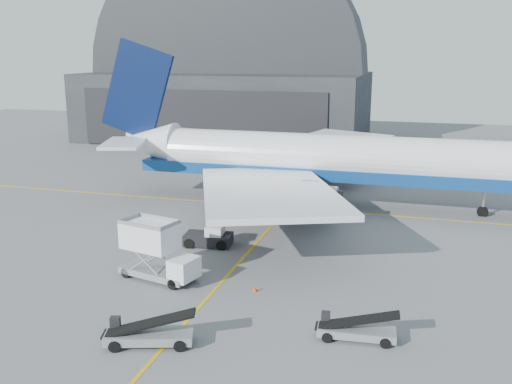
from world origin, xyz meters
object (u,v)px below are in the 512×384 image
(catering_truck, at_px, (156,251))
(belt_loader_b, at_px, (356,330))
(airliner, at_px, (315,159))
(pushback_tug, at_px, (210,237))
(belt_loader_a, at_px, (148,334))

(catering_truck, distance_m, belt_loader_b, 15.55)
(catering_truck, height_order, belt_loader_b, catering_truck)
(airliner, xyz_separation_m, belt_loader_b, (7.73, -28.40, -4.32))
(pushback_tug, relative_size, belt_loader_b, 0.88)
(airliner, bearing_deg, catering_truck, -106.48)
(pushback_tug, height_order, belt_loader_a, belt_loader_a)
(airliner, height_order, pushback_tug, airliner)
(airliner, height_order, belt_loader_a, airliner)
(belt_loader_a, bearing_deg, airliner, 66.90)
(belt_loader_b, bearing_deg, belt_loader_a, -165.48)
(pushback_tug, distance_m, belt_loader_a, 16.81)
(belt_loader_a, distance_m, belt_loader_b, 11.62)
(pushback_tug, bearing_deg, belt_loader_b, -49.80)
(pushback_tug, bearing_deg, belt_loader_a, -87.61)
(airliner, distance_m, catering_truck, 24.65)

